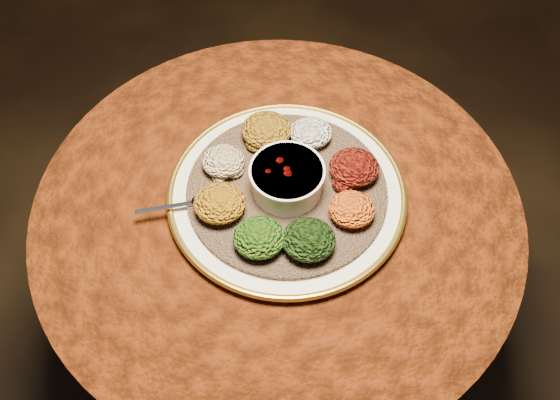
{
  "coord_description": "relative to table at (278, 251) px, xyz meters",
  "views": [
    {
      "loc": [
        0.02,
        -0.69,
        1.74
      ],
      "look_at": [
        0.01,
        -0.01,
        0.76
      ],
      "focal_mm": 40.0,
      "sensor_mm": 36.0,
      "label": 1
    }
  ],
  "objects": [
    {
      "name": "portion_kitfo",
      "position": [
        0.15,
        0.05,
        0.23
      ],
      "size": [
        0.1,
        0.09,
        0.05
      ],
      "primitive_type": "ellipsoid",
      "color": "black",
      "rests_on": "injera"
    },
    {
      "name": "portion_kik",
      "position": [
        -0.11,
        -0.04,
        0.23
      ],
      "size": [
        0.1,
        0.09,
        0.05
      ],
      "primitive_type": "ellipsoid",
      "color": "#99530D",
      "rests_on": "injera"
    },
    {
      "name": "injera",
      "position": [
        0.02,
        0.02,
        0.2
      ],
      "size": [
        0.41,
        0.41,
        0.01
      ],
      "primitive_type": "cylinder",
      "rotation": [
        0.0,
        0.0,
        0.05
      ],
      "color": "brown",
      "rests_on": "platter"
    },
    {
      "name": "portion_mixveg",
      "position": [
        -0.03,
        -0.11,
        0.23
      ],
      "size": [
        0.1,
        0.09,
        0.05
      ],
      "primitive_type": "ellipsoid",
      "color": "#A43B0A",
      "rests_on": "injera"
    },
    {
      "name": "table",
      "position": [
        0.0,
        0.0,
        0.0
      ],
      "size": [
        0.96,
        0.96,
        0.73
      ],
      "color": "black",
      "rests_on": "ground"
    },
    {
      "name": "portion_gomen",
      "position": [
        0.06,
        -0.11,
        0.23
      ],
      "size": [
        0.1,
        0.09,
        0.05
      ],
      "primitive_type": "ellipsoid",
      "color": "black",
      "rests_on": "injera"
    },
    {
      "name": "portion_timatim",
      "position": [
        -0.11,
        0.07,
        0.23
      ],
      "size": [
        0.08,
        0.08,
        0.04
      ],
      "primitive_type": "ellipsoid",
      "color": "maroon",
      "rests_on": "injera"
    },
    {
      "name": "portion_ayib",
      "position": [
        0.06,
        0.14,
        0.23
      ],
      "size": [
        0.09,
        0.08,
        0.04
      ],
      "primitive_type": "ellipsoid",
      "color": "white",
      "rests_on": "injera"
    },
    {
      "name": "platter",
      "position": [
        0.02,
        0.02,
        0.19
      ],
      "size": [
        0.49,
        0.49,
        0.02
      ],
      "rotation": [
        0.0,
        0.0,
        0.1
      ],
      "color": "beige",
      "rests_on": "table"
    },
    {
      "name": "portion_shiro",
      "position": [
        -0.03,
        0.14,
        0.23
      ],
      "size": [
        0.1,
        0.1,
        0.05
      ],
      "primitive_type": "ellipsoid",
      "color": "#895710",
      "rests_on": "injera"
    },
    {
      "name": "stew_bowl",
      "position": [
        0.02,
        0.02,
        0.24
      ],
      "size": [
        0.14,
        0.14,
        0.06
      ],
      "color": "white",
      "rests_on": "injera"
    },
    {
      "name": "portion_tikil",
      "position": [
        0.14,
        -0.04,
        0.23
      ],
      "size": [
        0.09,
        0.08,
        0.04
      ],
      "primitive_type": "ellipsoid",
      "color": "#A6670D",
      "rests_on": "injera"
    },
    {
      "name": "spoon",
      "position": [
        -0.15,
        -0.02,
        0.21
      ],
      "size": [
        0.15,
        0.05,
        0.01
      ],
      "rotation": [
        0.0,
        0.0,
        -2.92
      ],
      "color": "silver",
      "rests_on": "injera"
    }
  ]
}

